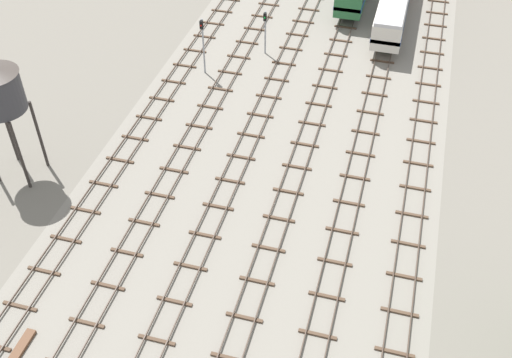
{
  "coord_description": "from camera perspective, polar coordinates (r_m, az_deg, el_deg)",
  "views": [
    {
      "loc": [
        9.18,
        -2.44,
        32.37
      ],
      "look_at": [
        0.0,
        30.7,
        1.5
      ],
      "focal_mm": 43.32,
      "sensor_mm": 36.0,
      "label": 1
    }
  ],
  "objects": [
    {
      "name": "track_centre_right",
      "position": [
        67.65,
        12.04,
        12.52
      ],
      "size": [
        2.4,
        126.0,
        0.29
      ],
      "color": "#47382D",
      "rests_on": "ground"
    },
    {
      "name": "track_centre",
      "position": [
        67.96,
        8.06,
        13.19
      ],
      "size": [
        2.4,
        126.0,
        0.29
      ],
      "color": "#47382D",
      "rests_on": "ground"
    },
    {
      "name": "ballast_bed",
      "position": [
        67.43,
        5.9,
        13.01
      ],
      "size": [
        27.38,
        176.0,
        0.01
      ],
      "primitive_type": "cube",
      "color": "gray",
      "rests_on": "ground"
    },
    {
      "name": "track_centre_left",
      "position": [
        68.59,
        4.1,
        13.78
      ],
      "size": [
        2.4,
        126.0,
        0.29
      ],
      "color": "#47382D",
      "rests_on": "ground"
    },
    {
      "name": "ground_plane",
      "position": [
        67.44,
        5.9,
        13.01
      ],
      "size": [
        480.0,
        480.0,
        0.0
      ],
      "primitive_type": "plane",
      "color": "slate"
    },
    {
      "name": "signal_post_nearest",
      "position": [
        62.52,
        0.85,
        13.86
      ],
      "size": [
        0.28,
        0.47,
        4.6
      ],
      "color": "gray",
      "rests_on": "ground"
    },
    {
      "name": "track_far_left",
      "position": [
        70.77,
        -3.56,
        14.74
      ],
      "size": [
        2.4,
        126.0,
        0.29
      ],
      "color": "#47382D",
      "rests_on": "ground"
    },
    {
      "name": "track_right",
      "position": [
        67.67,
        16.03,
        11.8
      ],
      "size": [
        2.4,
        126.0,
        0.29
      ],
      "color": "#47382D",
      "rests_on": "ground"
    },
    {
      "name": "signal_post_near",
      "position": [
        59.2,
        -4.93,
        12.68
      ],
      "size": [
        0.28,
        0.47,
        5.7
      ],
      "color": "gray",
      "rests_on": "ground"
    },
    {
      "name": "track_left",
      "position": [
        69.53,
        0.22,
        14.3
      ],
      "size": [
        2.4,
        126.0,
        0.29
      ],
      "color": "#47382D",
      "rests_on": "ground"
    }
  ]
}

